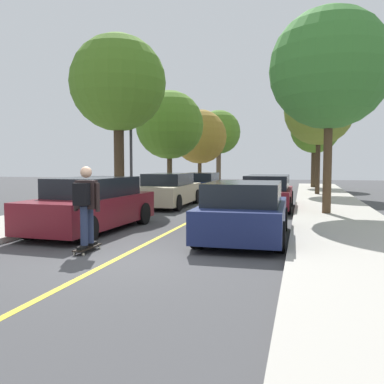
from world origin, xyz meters
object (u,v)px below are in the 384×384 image
Objects in this scene: parked_car_right_nearest at (245,211)px; street_tree_right_nearest at (330,69)px; parked_car_right_near at (268,192)px; skateboard at (87,248)px; streetlamp at (131,122)px; street_tree_left_near at (169,125)px; street_tree_left_far at (200,137)px; street_tree_right_far at (315,129)px; parked_car_left_far at (202,184)px; parked_car_left_nearest at (92,205)px; street_tree_right_near at (319,111)px; skateboarder at (86,202)px; street_tree_left_farthest at (219,132)px; parked_car_left_near at (168,190)px; street_tree_left_nearest at (118,84)px.

street_tree_right_nearest is (2.11, 4.72, 4.25)m from parked_car_right_nearest.
parked_car_right_near reaches higher than skateboard.
parked_car_right_near is 6.55m from streetlamp.
street_tree_left_near reaches higher than street_tree_left_far.
parked_car_left_far is at bearing -127.43° from street_tree_right_far.
street_tree_right_near is at bearing 65.32° from parked_car_left_nearest.
skateboarder reaches higher than parked_car_left_nearest.
parked_car_right_near is 22.03m from street_tree_left_farthest.
skateboarder is at bearing -125.59° from street_tree_right_nearest.
skateboarder is at bearing -107.44° from street_tree_right_near.
street_tree_right_nearest is (8.34, -22.66, 0.22)m from street_tree_left_farthest.
parked_car_left_nearest is at bearing -80.68° from street_tree_left_near.
parked_car_left_near is 0.77× the size of street_tree_right_far.
street_tree_right_near is (2.11, 7.04, 4.00)m from parked_car_right_near.
parked_car_right_near is 5.36× the size of skateboard.
parked_car_right_nearest is at bearing -64.42° from street_tree_left_near.
street_tree_right_far is 23.62m from skateboard.
street_tree_left_near is 8.39m from street_tree_right_near.
parked_car_right_near is 0.74× the size of streetlamp.
streetlamp is 3.71× the size of skateboarder.
skateboard is (3.32, -8.49, -5.06)m from street_tree_left_nearest.
street_tree_left_near is 15.94m from skateboarder.
street_tree_right_nearest reaches higher than street_tree_left_far.
street_tree_right_nearest is 1.11× the size of streetlamp.
street_tree_right_near is at bearing 72.56° from skateboarder.
skateboarder is at bearing -81.61° from street_tree_left_far.
street_tree_right_nearest is at bearing -42.23° from parked_car_right_near.
parked_car_right_nearest is 14.41m from street_tree_right_near.
street_tree_left_near is 11.78m from street_tree_right_nearest.
parked_car_right_near is at bearing -98.69° from street_tree_right_far.
streetlamp is 10.04m from skateboard.
street_tree_left_far is 6.79× the size of skateboard.
skateboard is 0.51× the size of skateboarder.
parked_car_right_nearest is 14.81m from street_tree_left_near.
skateboard is at bearing -107.48° from street_tree_right_near.
parked_car_left_nearest is 0.64× the size of street_tree_left_nearest.
parked_car_left_far is 1.04× the size of parked_car_right_nearest.
streetlamp is (-5.86, 0.03, 2.92)m from parked_car_right_near.
parked_car_left_far is 0.63× the size of street_tree_right_nearest.
parked_car_left_nearest is 21.54m from street_tree_right_far.
street_tree_left_nearest is at bearing -90.00° from street_tree_left_farthest.
skateboarder reaches higher than parked_car_right_near.
parked_car_left_nearest is at bearing -122.31° from parked_car_right_near.
street_tree_left_near is 11.18m from street_tree_right_far.
parked_car_right_near is at bearing -65.37° from street_tree_left_far.
street_tree_left_farthest reaches higher than parked_car_left_nearest.
street_tree_left_nearest reaches higher than street_tree_left_farthest.
parked_car_right_nearest is at bearing -72.88° from street_tree_left_far.
street_tree_left_nearest is 8.47m from street_tree_right_nearest.
parked_car_left_near is 7.71m from parked_car_right_nearest.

